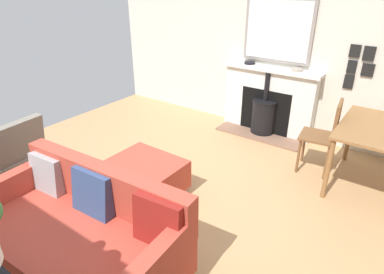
% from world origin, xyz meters
% --- Properties ---
extents(ground_plane, '(5.36, 5.49, 0.01)m').
position_xyz_m(ground_plane, '(0.00, 0.00, -0.00)').
color(ground_plane, tan).
extents(wall_left, '(0.12, 5.49, 2.69)m').
position_xyz_m(wall_left, '(-2.68, 0.00, 1.35)').
color(wall_left, beige).
rests_on(wall_left, ground).
extents(fireplace, '(0.53, 1.45, 1.01)m').
position_xyz_m(fireplace, '(-2.48, 0.17, 0.45)').
color(fireplace, brown).
rests_on(fireplace, ground).
extents(mirror_over_mantel, '(0.04, 0.99, 0.87)m').
position_xyz_m(mirror_over_mantel, '(-2.59, 0.17, 1.50)').
color(mirror_over_mantel, gray).
extents(mantel_bowl_near, '(0.16, 0.16, 0.04)m').
position_xyz_m(mantel_bowl_near, '(-2.50, -0.18, 1.03)').
color(mantel_bowl_near, black).
rests_on(mantel_bowl_near, fireplace).
extents(mantel_bowl_far, '(0.15, 0.15, 0.04)m').
position_xyz_m(mantel_bowl_far, '(-2.50, 0.54, 1.03)').
color(mantel_bowl_far, '#9E9384').
rests_on(mantel_bowl_far, fireplace).
extents(sofa, '(0.98, 1.77, 0.80)m').
position_xyz_m(sofa, '(0.83, 0.07, 0.35)').
color(sofa, '#B2B2B7').
rests_on(sofa, ground).
extents(ottoman, '(0.65, 0.77, 0.41)m').
position_xyz_m(ottoman, '(-0.19, -0.20, 0.25)').
color(ottoman, '#B2B2B7').
rests_on(ottoman, ground).
extents(armchair_accent, '(0.73, 0.66, 0.86)m').
position_xyz_m(armchair_accent, '(0.57, -1.41, 0.48)').
color(armchair_accent, '#4C3321').
rests_on(armchair_accent, ground).
extents(dining_table, '(1.11, 0.79, 0.74)m').
position_xyz_m(dining_table, '(-1.77, 1.75, 0.64)').
color(dining_table, olive).
rests_on(dining_table, ground).
extents(dining_chair_near_fireplace, '(0.45, 0.45, 0.92)m').
position_xyz_m(dining_chair_near_fireplace, '(-1.78, 1.21, 0.54)').
color(dining_chair_near_fireplace, brown).
rests_on(dining_chair_near_fireplace, ground).
extents(photo_gallery_row, '(0.02, 0.33, 0.56)m').
position_xyz_m(photo_gallery_row, '(-2.60, 1.27, 1.17)').
color(photo_gallery_row, black).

